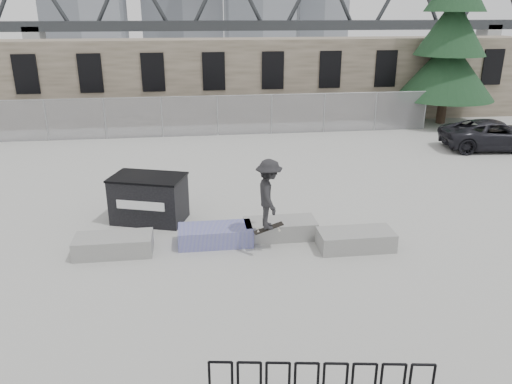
# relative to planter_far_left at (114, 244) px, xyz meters

# --- Properties ---
(ground) EXTENTS (120.00, 120.00, 0.00)m
(ground) POSITION_rel_planter_far_left_xyz_m (3.49, 0.18, -0.27)
(ground) COLOR #A8A8A3
(ground) RESTS_ON ground
(stone_wall) EXTENTS (36.00, 2.58, 4.50)m
(stone_wall) POSITION_rel_planter_far_left_xyz_m (3.49, 16.42, 1.98)
(stone_wall) COLOR #675C4C
(stone_wall) RESTS_ON ground
(chainlink_fence) EXTENTS (22.06, 0.06, 2.02)m
(chainlink_fence) POSITION_rel_planter_far_left_xyz_m (3.49, 12.68, 0.77)
(chainlink_fence) COLOR gray
(chainlink_fence) RESTS_ON ground
(planter_far_left) EXTENTS (2.00, 0.90, 0.50)m
(planter_far_left) POSITION_rel_planter_far_left_xyz_m (0.00, 0.00, 0.00)
(planter_far_left) COLOR gray
(planter_far_left) RESTS_ON ground
(planter_center_left) EXTENTS (2.00, 0.90, 0.50)m
(planter_center_left) POSITION_rel_planter_far_left_xyz_m (2.68, 0.25, 0.00)
(planter_center_left) COLOR #393CAB
(planter_center_left) RESTS_ON ground
(planter_center_right) EXTENTS (2.00, 0.90, 0.50)m
(planter_center_right) POSITION_rel_planter_far_left_xyz_m (4.50, 0.44, 0.00)
(planter_center_right) COLOR gray
(planter_center_right) RESTS_ON ground
(planter_offset) EXTENTS (2.00, 0.90, 0.50)m
(planter_offset) POSITION_rel_planter_far_left_xyz_m (6.39, -0.54, 0.00)
(planter_offset) COLOR gray
(planter_offset) RESTS_ON ground
(dumpster) EXTENTS (2.44, 1.91, 1.41)m
(dumpster) POSITION_rel_planter_far_left_xyz_m (0.80, 2.11, 0.44)
(dumpster) COLOR black
(dumpster) RESTS_ON ground
(spruce_tree) EXTENTS (5.22, 5.22, 11.50)m
(spruce_tree) POSITION_rel_planter_far_left_xyz_m (16.08, 13.94, 4.29)
(spruce_tree) COLOR #38281E
(spruce_tree) RESTS_ON ground
(truss_bridge) EXTENTS (70.00, 3.00, 9.80)m
(truss_bridge) POSITION_rel_planter_far_left_xyz_m (13.49, 55.18, 3.86)
(truss_bridge) COLOR #2D3033
(truss_bridge) RESTS_ON ground
(suv) EXTENTS (5.01, 2.73, 1.33)m
(suv) POSITION_rel_planter_far_left_xyz_m (15.85, 8.39, 0.39)
(suv) COLOR black
(suv) RESTS_ON ground
(skateboarder) EXTENTS (0.80, 1.19, 1.99)m
(skateboarder) POSITION_rel_planter_far_left_xyz_m (4.05, -0.34, 1.32)
(skateboarder) COLOR black
(skateboarder) RESTS_ON ground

